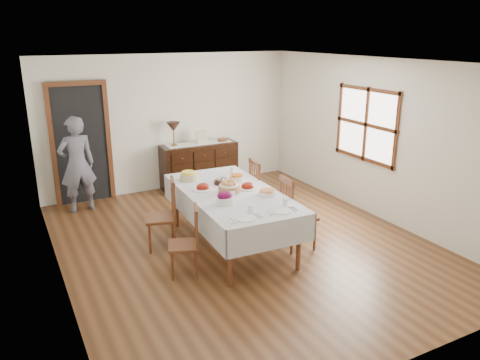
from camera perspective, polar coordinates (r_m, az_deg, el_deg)
name	(u,v)px	position (r m, az deg, el deg)	size (l,w,h in m)	color
ground	(243,243)	(6.95, 0.39, -7.71)	(6.00, 6.00, 0.00)	brown
room_shell	(221,129)	(6.73, -2.38, 6.18)	(5.02, 6.02, 2.65)	white
dining_table	(231,198)	(6.59, -1.08, -2.23)	(1.32, 2.46, 0.83)	silver
chair_left_near	(187,241)	(5.97, -6.46, -7.42)	(0.48, 0.48, 0.90)	brown
chair_left_far	(164,214)	(6.73, -9.22, -4.08)	(0.52, 0.52, 1.01)	brown
chair_right_near	(295,212)	(6.66, 6.72, -3.93)	(0.50, 0.50, 1.06)	brown
chair_right_far	(263,193)	(7.39, 2.80, -1.59)	(0.51, 0.51, 1.08)	brown
sideboard	(199,166)	(9.29, -5.00, 1.76)	(1.49, 0.54, 0.89)	black
person	(77,161)	(8.36, -19.28, 2.15)	(0.55, 0.35, 1.77)	slate
bread_basket	(229,187)	(6.50, -1.36, -0.90)	(0.29, 0.29, 0.18)	#95613E
egg_basket	(222,181)	(6.90, -2.19, -0.17)	(0.25, 0.25, 0.10)	black
ham_platter_a	(203,188)	(6.67, -4.54, -0.93)	(0.32, 0.32, 0.11)	white
ham_platter_b	(248,187)	(6.68, 0.95, -0.82)	(0.28, 0.28, 0.11)	white
beet_bowl	(225,198)	(6.09, -1.87, -2.21)	(0.22, 0.22, 0.17)	white
carrot_bowl	(237,178)	(7.05, -0.40, 0.30)	(0.22, 0.22, 0.09)	white
pineapple_bowl	(189,176)	(7.10, -6.29, 0.46)	(0.26, 0.26, 0.14)	tan
casserole_dish	(267,193)	(6.43, 3.30, -1.54)	(0.24, 0.24, 0.08)	white
butter_dish	(229,194)	(6.38, -1.31, -1.69)	(0.14, 0.10, 0.07)	white
setting_left	(247,215)	(5.68, 0.82, -4.30)	(0.42, 0.31, 0.10)	white
setting_right	(282,208)	(5.93, 5.16, -3.42)	(0.42, 0.31, 0.10)	white
glass_far_a	(196,176)	(7.14, -5.39, 0.45)	(0.07, 0.07, 0.09)	white
glass_far_b	(232,170)	(7.43, -0.93, 1.27)	(0.07, 0.07, 0.10)	white
runner	(198,143)	(9.20, -5.08, 4.50)	(1.30, 0.35, 0.01)	white
table_lamp	(173,128)	(8.96, -8.12, 6.34)	(0.26, 0.26, 0.46)	brown
picture_frame	(202,137)	(9.12, -4.64, 5.26)	(0.22, 0.08, 0.28)	#C0B38F
deco_bowl	(222,140)	(9.33, -2.16, 4.91)	(0.20, 0.20, 0.06)	brown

